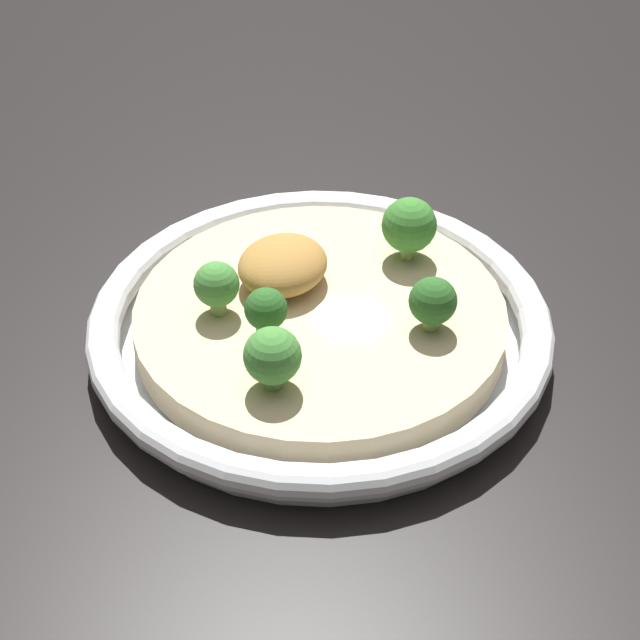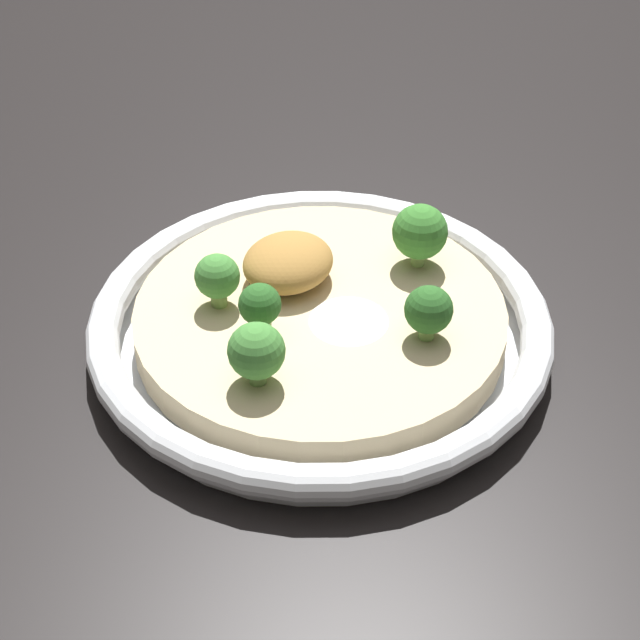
{
  "view_description": "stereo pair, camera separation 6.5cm",
  "coord_description": "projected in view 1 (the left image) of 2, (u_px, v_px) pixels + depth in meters",
  "views": [
    {
      "loc": [
        0.43,
        0.27,
        0.43
      ],
      "look_at": [
        0.0,
        0.0,
        0.02
      ],
      "focal_mm": 55.0,
      "sensor_mm": 36.0,
      "label": 1
    },
    {
      "loc": [
        0.4,
        0.32,
        0.43
      ],
      "look_at": [
        0.0,
        0.0,
        0.02
      ],
      "focal_mm": 55.0,
      "sensor_mm": 36.0,
      "label": 2
    }
  ],
  "objects": [
    {
      "name": "broccoli_front",
      "position": [
        217.0,
        285.0,
        0.63
      ],
      "size": [
        0.03,
        0.03,
        0.04
      ],
      "color": "#84A856",
      "rests_on": "risotto_bowl"
    },
    {
      "name": "risotto_bowl",
      "position": [
        320.0,
        323.0,
        0.66
      ],
      "size": [
        0.31,
        0.31,
        0.03
      ],
      "color": "silver",
      "rests_on": "ground_plane"
    },
    {
      "name": "broccoli_back_left",
      "position": [
        409.0,
        226.0,
        0.67
      ],
      "size": [
        0.04,
        0.04,
        0.05
      ],
      "color": "#84A856",
      "rests_on": "risotto_bowl"
    },
    {
      "name": "cheese_sprinkle",
      "position": [
        349.0,
        315.0,
        0.63
      ],
      "size": [
        0.05,
        0.05,
        0.01
      ],
      "color": "white",
      "rests_on": "risotto_bowl"
    },
    {
      "name": "crispy_onion_garnish",
      "position": [
        283.0,
        265.0,
        0.66
      ],
      "size": [
        0.06,
        0.06,
        0.03
      ],
      "color": "#A37538",
      "rests_on": "risotto_bowl"
    },
    {
      "name": "ground_plane",
      "position": [
        320.0,
        343.0,
        0.67
      ],
      "size": [
        6.0,
        6.0,
        0.0
      ],
      "primitive_type": "plane",
      "color": "black"
    },
    {
      "name": "broccoli_back_right",
      "position": [
        273.0,
        356.0,
        0.57
      ],
      "size": [
        0.03,
        0.03,
        0.04
      ],
      "color": "#668E47",
      "rests_on": "risotto_bowl"
    },
    {
      "name": "broccoli_back",
      "position": [
        433.0,
        302.0,
        0.62
      ],
      "size": [
        0.03,
        0.03,
        0.04
      ],
      "color": "#759E4C",
      "rests_on": "risotto_bowl"
    },
    {
      "name": "broccoli_right",
      "position": [
        266.0,
        312.0,
        0.61
      ],
      "size": [
        0.03,
        0.03,
        0.04
      ],
      "color": "#84A856",
      "rests_on": "risotto_bowl"
    }
  ]
}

